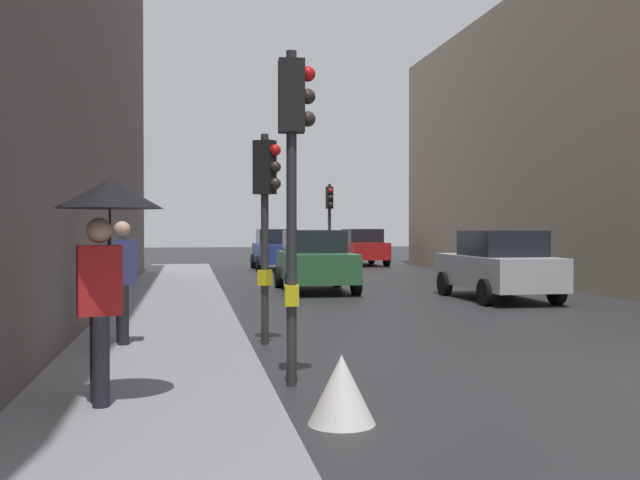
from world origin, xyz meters
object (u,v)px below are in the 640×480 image
(traffic_light_near_left, at_px, (293,156))
(car_blue_van, at_px, (277,249))
(car_green_estate, at_px, (315,261))
(car_red_sedan, at_px, (361,247))
(traffic_light_far_median, at_px, (330,212))
(traffic_light_near_right, at_px, (266,199))
(pedestrian_with_umbrella, at_px, (107,227))
(car_silver_hatchback, at_px, (498,265))
(warning_sign_triangle, at_px, (342,389))
(pedestrian_with_grey_backpack, at_px, (119,274))

(traffic_light_near_left, height_order, car_blue_van, traffic_light_near_left)
(car_green_estate, bearing_deg, car_red_sedan, 71.38)
(traffic_light_far_median, height_order, traffic_light_near_right, traffic_light_far_median)
(traffic_light_far_median, bearing_deg, pedestrian_with_umbrella, -106.63)
(car_silver_hatchback, height_order, warning_sign_triangle, car_silver_hatchback)
(traffic_light_near_left, xyz_separation_m, car_red_sedan, (7.02, 26.18, -1.79))
(car_red_sedan, relative_size, car_green_estate, 1.01)
(car_red_sedan, xyz_separation_m, car_green_estate, (-4.64, -13.77, 0.00))
(pedestrian_with_umbrella, bearing_deg, car_silver_hatchback, 50.41)
(car_green_estate, distance_m, car_blue_van, 10.75)
(traffic_light_near_left, xyz_separation_m, warning_sign_triangle, (0.21, -1.72, -2.35))
(warning_sign_triangle, bearing_deg, car_blue_van, 84.67)
(car_green_estate, height_order, pedestrian_with_grey_backpack, pedestrian_with_grey_backpack)
(traffic_light_near_left, distance_m, car_red_sedan, 27.17)
(car_blue_van, distance_m, warning_sign_triangle, 24.98)
(traffic_light_far_median, distance_m, car_red_sedan, 7.91)
(traffic_light_near_right, distance_m, car_blue_van, 20.32)
(car_green_estate, relative_size, pedestrian_with_umbrella, 1.97)
(traffic_light_near_left, relative_size, warning_sign_triangle, 5.96)
(warning_sign_triangle, bearing_deg, car_silver_hatchback, 59.61)
(traffic_light_near_right, relative_size, pedestrian_with_grey_backpack, 1.86)
(pedestrian_with_umbrella, relative_size, warning_sign_triangle, 3.29)
(car_green_estate, bearing_deg, warning_sign_triangle, -98.74)
(car_green_estate, distance_m, pedestrian_with_umbrella, 14.33)
(car_blue_van, bearing_deg, traffic_light_near_right, -97.18)
(traffic_light_far_median, xyz_separation_m, pedestrian_with_umbrella, (-6.04, -20.21, -0.57))
(car_blue_van, bearing_deg, car_red_sedan, 33.99)
(pedestrian_with_umbrella, xyz_separation_m, warning_sign_triangle, (2.17, -0.50, -1.52))
(traffic_light_far_median, distance_m, warning_sign_triangle, 21.18)
(traffic_light_near_right, height_order, traffic_light_near_left, traffic_light_near_left)
(traffic_light_near_left, bearing_deg, traffic_light_far_median, 77.89)
(pedestrian_with_umbrella, xyz_separation_m, pedestrian_with_grey_backpack, (-0.23, 3.67, -0.68))
(pedestrian_with_umbrella, distance_m, warning_sign_triangle, 2.70)
(traffic_light_far_median, relative_size, car_blue_van, 0.83)
(traffic_light_far_median, bearing_deg, car_red_sedan, 67.69)
(traffic_light_far_median, distance_m, car_green_estate, 6.98)
(car_red_sedan, height_order, warning_sign_triangle, car_red_sedan)
(traffic_light_far_median, height_order, traffic_light_near_left, traffic_light_near_left)
(pedestrian_with_umbrella, bearing_deg, traffic_light_far_median, 73.37)
(traffic_light_far_median, xyz_separation_m, car_green_estate, (-1.69, -6.59, -1.53))
(car_red_sedan, relative_size, car_blue_van, 1.01)
(car_green_estate, xyz_separation_m, warning_sign_triangle, (-2.17, -14.12, -0.55))
(traffic_light_near_right, xyz_separation_m, car_blue_van, (2.53, 20.11, -1.40))
(traffic_light_far_median, relative_size, pedestrian_with_grey_backpack, 1.97)
(car_silver_hatchback, distance_m, pedestrian_with_grey_backpack, 10.93)
(traffic_light_near_right, relative_size, car_green_estate, 0.78)
(car_red_sedan, xyz_separation_m, pedestrian_with_umbrella, (-8.98, -27.39, 0.96))
(traffic_light_far_median, relative_size, car_silver_hatchback, 0.83)
(warning_sign_triangle, bearing_deg, car_red_sedan, 76.28)
(traffic_light_far_median, height_order, car_silver_hatchback, traffic_light_far_median)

